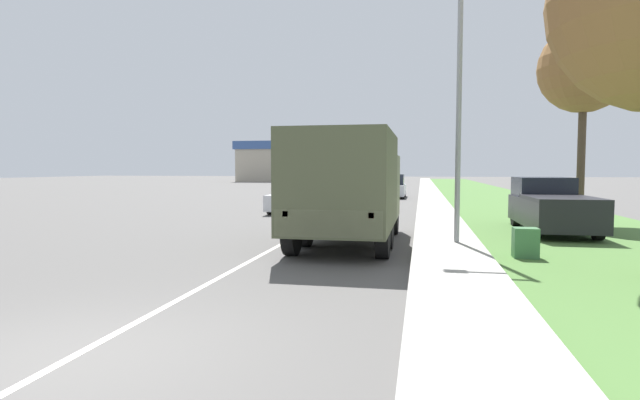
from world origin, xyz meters
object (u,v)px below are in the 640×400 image
at_px(pickup_truck, 551,206).
at_px(lamp_post, 451,88).
at_px(car_nearest_ahead, 294,197).
at_px(military_truck, 349,184).
at_px(car_second_ahead, 392,187).

distance_m(pickup_truck, lamp_post, 6.19).
relative_size(car_nearest_ahead, pickup_truck, 0.80).
distance_m(military_truck, car_second_ahead, 22.92).
distance_m(car_second_ahead, lamp_post, 23.06).
distance_m(military_truck, car_nearest_ahead, 10.48).
bearing_deg(lamp_post, car_second_ahead, 97.09).
bearing_deg(lamp_post, military_truck, -174.19).
height_order(military_truck, lamp_post, lamp_post).
height_order(car_second_ahead, lamp_post, lamp_post).
bearing_deg(car_second_ahead, military_truck, -89.72).
xyz_separation_m(military_truck, car_nearest_ahead, (-4.03, 9.63, -0.94)).
relative_size(military_truck, car_nearest_ahead, 1.63).
xyz_separation_m(car_second_ahead, lamp_post, (2.82, -22.62, 3.49)).
height_order(car_nearest_ahead, pickup_truck, pickup_truck).
bearing_deg(car_nearest_ahead, lamp_post, -54.25).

